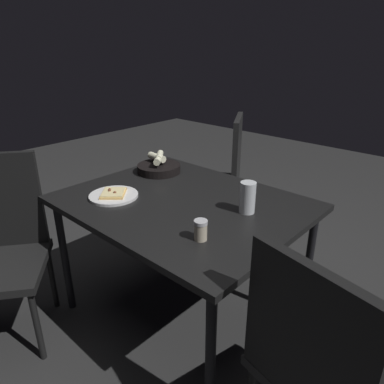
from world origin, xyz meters
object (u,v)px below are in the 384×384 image
(beer_glass, at_px, (247,199))
(chair_spare, at_px, (221,172))
(bread_basket, at_px, (159,167))
(pizza_plate, at_px, (114,195))
(pepper_shaker, at_px, (201,231))
(dining_table, at_px, (182,211))
(chair_far, at_px, (322,364))

(beer_glass, relative_size, chair_spare, 0.15)
(bread_basket, bearing_deg, beer_glass, 81.81)
(bread_basket, bearing_deg, pizza_plate, 14.85)
(pizza_plate, relative_size, pepper_shaker, 2.91)
(pizza_plate, distance_m, bread_basket, 0.43)
(beer_glass, relative_size, pepper_shaker, 1.74)
(pepper_shaker, bearing_deg, beer_glass, -178.98)
(pepper_shaker, bearing_deg, chair_spare, -145.80)
(dining_table, xyz_separation_m, pizza_plate, (0.20, -0.29, 0.07))
(chair_far, bearing_deg, chair_spare, -131.18)
(pepper_shaker, bearing_deg, dining_table, -125.36)
(pizza_plate, height_order, beer_glass, beer_glass)
(pizza_plate, height_order, chair_far, chair_far)
(beer_glass, distance_m, chair_far, 0.73)
(chair_spare, bearing_deg, bread_basket, 0.26)
(chair_spare, bearing_deg, pizza_plate, 6.19)
(dining_table, relative_size, bread_basket, 4.49)
(chair_far, distance_m, chair_spare, 1.69)
(dining_table, height_order, pepper_shaker, pepper_shaker)
(beer_glass, height_order, chair_far, chair_far)
(bread_basket, xyz_separation_m, beer_glass, (0.10, 0.71, 0.03))
(dining_table, height_order, bread_basket, bread_basket)
(bread_basket, distance_m, pepper_shaker, 0.83)
(pizza_plate, height_order, bread_basket, bread_basket)
(bread_basket, bearing_deg, chair_spare, -179.74)
(beer_glass, distance_m, chair_spare, 1.04)
(chair_far, relative_size, chair_spare, 0.95)
(dining_table, xyz_separation_m, chair_far, (0.28, 0.87, -0.14))
(pizza_plate, xyz_separation_m, chair_spare, (-1.03, -0.11, -0.18))
(bread_basket, relative_size, chair_spare, 0.27)
(dining_table, bearing_deg, pepper_shaker, 54.64)
(dining_table, xyz_separation_m, beer_glass, (-0.11, 0.31, 0.12))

